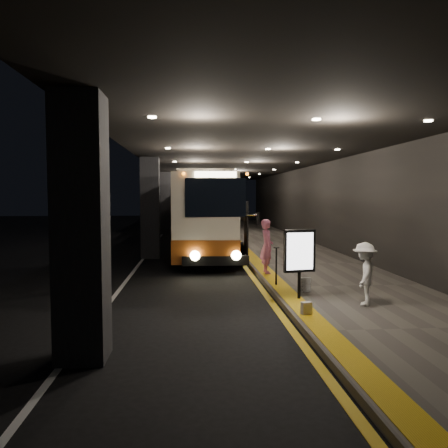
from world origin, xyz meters
name	(u,v)px	position (x,y,z in m)	size (l,w,h in m)	color
ground	(183,273)	(0.00, 0.00, 0.00)	(90.00, 90.00, 0.00)	black
lane_line_white	(146,255)	(-1.80, 5.00, 0.01)	(0.12, 50.00, 0.01)	silver
kerb_stripe_yellow	(235,254)	(2.35, 5.00, 0.01)	(0.18, 50.00, 0.01)	gold
sidewalk	(286,252)	(4.75, 5.00, 0.07)	(4.50, 50.00, 0.15)	#514C44
tactile_strip	(246,250)	(2.85, 5.00, 0.16)	(0.50, 50.00, 0.01)	gold
terminal_wall	(333,190)	(7.00, 5.00, 3.00)	(0.10, 50.00, 6.00)	black
support_columns	(150,208)	(-1.50, 4.00, 2.20)	(0.80, 24.80, 4.40)	black
canopy	(239,156)	(2.50, 5.00, 4.60)	(9.00, 50.00, 0.40)	black
coach_main	(209,218)	(1.12, 5.07, 1.71)	(3.04, 11.55, 3.57)	beige
coach_second	(203,210)	(1.11, 15.18, 1.73)	(2.94, 11.56, 3.60)	beige
passenger_boarding	(267,246)	(2.80, -1.04, 1.06)	(0.66, 0.43, 1.81)	#A44C67
passenger_waiting_white	(365,274)	(4.39, -5.38, 0.90)	(0.96, 0.45, 1.49)	silver
bag_polka	(305,285)	(3.35, -3.87, 0.34)	(0.32, 0.14, 0.38)	black
bag_plain	(306,308)	(2.80, -6.12, 0.29)	(0.22, 0.13, 0.28)	silver
info_sign	(300,252)	(3.00, -4.67, 1.33)	(0.83, 0.27, 1.75)	black
stanchion_post	(276,266)	(2.75, -2.95, 0.70)	(0.05, 0.05, 1.09)	black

